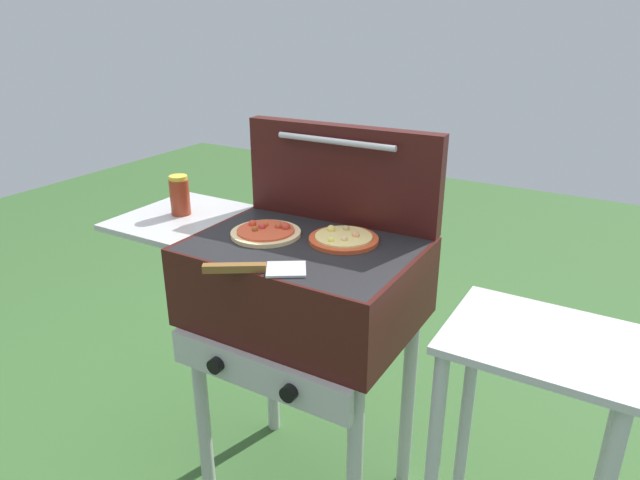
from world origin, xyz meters
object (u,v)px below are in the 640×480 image
object	(u,v)px
prep_table	(529,417)
spatula	(256,268)
grill	(300,288)
pizza_cheese	(343,238)
sauce_jar	(180,195)
pizza_pepperoni	(266,232)

from	to	relation	value
prep_table	spatula	bearing A→B (deg)	-161.68
grill	pizza_cheese	world-z (taller)	pizza_cheese
spatula	sauce_jar	bearing A→B (deg)	153.86
pizza_cheese	spatula	bearing A→B (deg)	-108.35
pizza_cheese	pizza_pepperoni	size ratio (longest dim) A/B	0.97
grill	prep_table	size ratio (longest dim) A/B	1.20
pizza_cheese	pizza_pepperoni	xyz separation A→B (m)	(-0.22, -0.07, 0.00)
grill	prep_table	bearing A→B (deg)	0.37
pizza_pepperoni	spatula	bearing A→B (deg)	-60.39
prep_table	pizza_pepperoni	bearing A→B (deg)	-179.70
spatula	prep_table	size ratio (longest dim) A/B	0.31
pizza_pepperoni	sauce_jar	world-z (taller)	sauce_jar
grill	prep_table	distance (m)	0.70
pizza_pepperoni	sauce_jar	xyz separation A→B (m)	(-0.35, 0.01, 0.05)
pizza_pepperoni	spatula	xyz separation A→B (m)	(0.12, -0.22, -0.00)
pizza_pepperoni	spatula	distance (m)	0.25
pizza_pepperoni	spatula	world-z (taller)	pizza_pepperoni
grill	prep_table	xyz separation A→B (m)	(0.67, 0.00, -0.19)
pizza_cheese	pizza_pepperoni	distance (m)	0.23
sauce_jar	prep_table	distance (m)	1.20
grill	pizza_pepperoni	size ratio (longest dim) A/B	4.67
sauce_jar	prep_table	xyz separation A→B (m)	(1.14, -0.01, -0.40)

